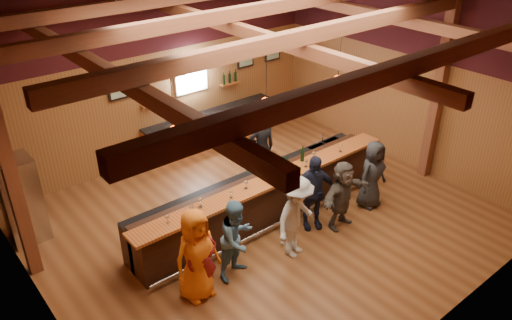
# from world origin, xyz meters

# --- Properties ---
(room) EXTENTS (9.04, 9.00, 4.52)m
(room) POSITION_xyz_m (0.00, 0.06, 3.21)
(room) COLOR brown
(room) RESTS_ON ground
(bar_counter) EXTENTS (6.30, 1.07, 1.11)m
(bar_counter) POSITION_xyz_m (0.02, 0.15, 0.52)
(bar_counter) COLOR black
(bar_counter) RESTS_ON ground
(back_bar_cabinet) EXTENTS (4.00, 0.52, 0.95)m
(back_bar_cabinet) POSITION_xyz_m (1.20, 3.72, 0.48)
(back_bar_cabinet) COLOR #99461B
(back_bar_cabinet) RESTS_ON ground
(window) EXTENTS (0.95, 0.09, 0.95)m
(window) POSITION_xyz_m (0.80, 3.95, 2.05)
(window) COLOR silver
(window) RESTS_ON room
(framed_pictures) EXTENTS (5.35, 0.05, 0.45)m
(framed_pictures) POSITION_xyz_m (1.67, 3.94, 2.10)
(framed_pictures) COLOR black
(framed_pictures) RESTS_ON room
(wine_shelves) EXTENTS (3.00, 0.18, 0.30)m
(wine_shelves) POSITION_xyz_m (0.80, 3.88, 1.62)
(wine_shelves) COLOR #99461B
(wine_shelves) RESTS_ON room
(pendant_lights) EXTENTS (4.24, 0.24, 1.37)m
(pendant_lights) POSITION_xyz_m (0.00, 0.00, 2.71)
(pendant_lights) COLOR black
(pendant_lights) RESTS_ON room
(stainless_fridge) EXTENTS (0.70, 0.70, 1.80)m
(stainless_fridge) POSITION_xyz_m (-4.10, 2.60, 0.90)
(stainless_fridge) COLOR silver
(stainless_fridge) RESTS_ON ground
(customer_orange) EXTENTS (0.87, 0.59, 1.75)m
(customer_orange) POSITION_xyz_m (-2.34, -0.97, 0.87)
(customer_orange) COLOR orange
(customer_orange) RESTS_ON ground
(customer_redvest) EXTENTS (0.62, 0.47, 1.54)m
(customer_redvest) POSITION_xyz_m (-2.27, -1.02, 0.77)
(customer_redvest) COLOR maroon
(customer_redvest) RESTS_ON ground
(customer_denim) EXTENTS (0.87, 0.74, 1.57)m
(customer_denim) POSITION_xyz_m (-1.47, -0.96, 0.78)
(customer_denim) COLOR teal
(customer_denim) RESTS_ON ground
(customer_white) EXTENTS (1.24, 0.92, 1.71)m
(customer_white) POSITION_xyz_m (-0.27, -1.22, 0.86)
(customer_white) COLOR beige
(customer_white) RESTS_ON ground
(customer_navy) EXTENTS (1.06, 0.81, 1.67)m
(customer_navy) POSITION_xyz_m (0.62, -0.77, 0.84)
(customer_navy) COLOR #191D33
(customer_navy) RESTS_ON ground
(customer_brown) EXTENTS (1.43, 0.54, 1.51)m
(customer_brown) POSITION_xyz_m (1.11, -1.13, 0.75)
(customer_brown) COLOR #544B43
(customer_brown) RESTS_ON ground
(customer_dark) EXTENTS (0.79, 0.53, 1.58)m
(customer_dark) POSITION_xyz_m (2.21, -1.02, 0.79)
(customer_dark) COLOR #262629
(customer_dark) RESTS_ON ground
(bartender) EXTENTS (0.74, 0.57, 1.82)m
(bartender) POSITION_xyz_m (0.97, 1.28, 0.91)
(bartender) COLOR black
(bartender) RESTS_ON ground
(ice_bucket) EXTENTS (0.20, 0.20, 0.21)m
(ice_bucket) POSITION_xyz_m (0.40, -0.05, 1.22)
(ice_bucket) COLOR brown
(ice_bucket) RESTS_ON bar_counter
(bottle_a) EXTENTS (0.07, 0.07, 0.33)m
(bottle_a) POSITION_xyz_m (0.50, -0.10, 1.24)
(bottle_a) COLOR black
(bottle_a) RESTS_ON bar_counter
(bottle_b) EXTENTS (0.08, 0.08, 0.36)m
(bottle_b) POSITION_xyz_m (1.03, -0.02, 1.25)
(bottle_b) COLOR black
(bottle_b) RESTS_ON bar_counter
(glass_a) EXTENTS (0.08, 0.08, 0.18)m
(glass_a) POSITION_xyz_m (-2.39, -0.16, 1.24)
(glass_a) COLOR silver
(glass_a) RESTS_ON bar_counter
(glass_b) EXTENTS (0.09, 0.09, 0.19)m
(glass_b) POSITION_xyz_m (-1.89, -0.17, 1.25)
(glass_b) COLOR silver
(glass_b) RESTS_ON bar_counter
(glass_c) EXTENTS (0.09, 0.09, 0.20)m
(glass_c) POSITION_xyz_m (-1.67, -0.11, 1.25)
(glass_c) COLOR silver
(glass_c) RESTS_ON bar_counter
(glass_d) EXTENTS (0.08, 0.08, 0.17)m
(glass_d) POSITION_xyz_m (-1.04, -0.22, 1.23)
(glass_d) COLOR silver
(glass_d) RESTS_ON bar_counter
(glass_e) EXTENTS (0.08, 0.08, 0.18)m
(glass_e) POSITION_xyz_m (-0.61, -0.14, 1.24)
(glass_e) COLOR silver
(glass_e) RESTS_ON bar_counter
(glass_f) EXTENTS (0.08, 0.08, 0.18)m
(glass_f) POSITION_xyz_m (0.91, -0.26, 1.24)
(glass_f) COLOR silver
(glass_f) RESTS_ON bar_counter
(glass_g) EXTENTS (0.08, 0.08, 0.18)m
(glass_g) POSITION_xyz_m (1.29, -0.11, 1.24)
(glass_g) COLOR silver
(glass_g) RESTS_ON bar_counter
(glass_h) EXTENTS (0.08, 0.08, 0.18)m
(glass_h) POSITION_xyz_m (1.98, -0.26, 1.24)
(glass_h) COLOR silver
(glass_h) RESTS_ON bar_counter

